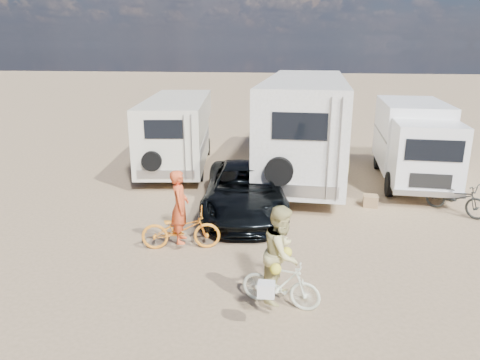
# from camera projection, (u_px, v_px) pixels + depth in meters

# --- Properties ---
(ground) EXTENTS (140.00, 140.00, 0.00)m
(ground) POSITION_uv_depth(u_px,v_px,m) (293.00, 257.00, 10.10)
(ground) COLOR tan
(ground) RESTS_ON ground
(rv_main) EXTENTS (3.03, 9.21, 3.50)m
(rv_main) POSITION_uv_depth(u_px,v_px,m) (304.00, 127.00, 16.24)
(rv_main) COLOR white
(rv_main) RESTS_ON ground
(rv_left) EXTENTS (3.06, 6.78, 2.67)m
(rv_left) POSITION_uv_depth(u_px,v_px,m) (178.00, 133.00, 17.24)
(rv_left) COLOR beige
(rv_left) RESTS_ON ground
(box_truck) EXTENTS (2.37, 5.69, 2.71)m
(box_truck) POSITION_uv_depth(u_px,v_px,m) (414.00, 144.00, 15.22)
(box_truck) COLOR white
(box_truck) RESTS_ON ground
(dark_suv) EXTENTS (2.78, 5.10, 1.36)m
(dark_suv) POSITION_uv_depth(u_px,v_px,m) (245.00, 189.00, 12.65)
(dark_suv) COLOR black
(dark_suv) RESTS_ON ground
(bike_man) EXTENTS (1.92, 0.97, 0.97)m
(bike_man) POSITION_uv_depth(u_px,v_px,m) (181.00, 229.00, 10.42)
(bike_man) COLOR orange
(bike_man) RESTS_ON ground
(bike_woman) EXTENTS (1.54, 0.77, 0.89)m
(bike_woman) POSITION_uv_depth(u_px,v_px,m) (281.00, 284.00, 8.11)
(bike_woman) COLOR beige
(bike_woman) RESTS_ON ground
(rider_man) EXTENTS (0.52, 0.70, 1.73)m
(rider_man) POSITION_uv_depth(u_px,v_px,m) (180.00, 214.00, 10.31)
(rider_man) COLOR #D94F25
(rider_man) RESTS_ON ground
(rider_woman) EXTENTS (0.86, 1.00, 1.77)m
(rider_woman) POSITION_uv_depth(u_px,v_px,m) (281.00, 262.00, 7.98)
(rider_woman) COLOR #CABE78
(rider_woman) RESTS_ON ground
(bike_parked) EXTENTS (1.72, 1.72, 0.95)m
(bike_parked) POSITION_uv_depth(u_px,v_px,m) (456.00, 197.00, 12.64)
(bike_parked) COLOR #292C29
(bike_parked) RESTS_ON ground
(cooler) EXTENTS (0.55, 0.43, 0.41)m
(cooler) POSITION_uv_depth(u_px,v_px,m) (270.00, 201.00, 13.11)
(cooler) COLOR #27537F
(cooler) RESTS_ON ground
(crate) EXTENTS (0.46, 0.46, 0.33)m
(crate) POSITION_uv_depth(u_px,v_px,m) (370.00, 201.00, 13.26)
(crate) COLOR olive
(crate) RESTS_ON ground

